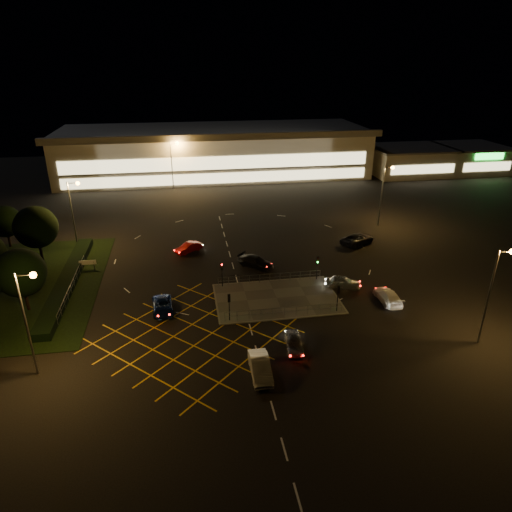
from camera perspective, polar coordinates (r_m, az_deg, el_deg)
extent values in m
plane|color=black|center=(55.25, 0.13, -4.53)|extent=(180.00, 180.00, 0.00)
cube|color=#4C4944|center=(53.83, 2.59, -5.30)|extent=(14.00, 9.00, 0.12)
cube|color=black|center=(63.22, -26.82, -3.43)|extent=(18.00, 30.00, 0.08)
cube|color=black|center=(61.63, -22.48, -2.82)|extent=(2.00, 26.00, 1.00)
cube|color=beige|center=(112.30, -5.21, 12.79)|extent=(70.00, 25.00, 10.00)
cube|color=slate|center=(111.43, -5.31, 15.41)|extent=(72.00, 26.50, 0.60)
cube|color=#FFEAA5|center=(100.04, -4.62, 11.45)|extent=(66.00, 0.20, 3.00)
cube|color=#FFEAA5|center=(100.76, -4.56, 9.68)|extent=(66.00, 0.20, 2.20)
cube|color=beige|center=(117.72, 18.55, 11.20)|extent=(18.00, 14.00, 6.00)
cube|color=slate|center=(117.14, 18.76, 12.69)|extent=(18.80, 14.80, 0.40)
cube|color=#FFEAA5|center=(111.75, 20.15, 10.15)|extent=(15.30, 0.20, 2.00)
cube|color=beige|center=(125.87, 25.16, 10.95)|extent=(14.00, 14.00, 6.00)
cube|color=slate|center=(125.33, 25.41, 12.34)|extent=(14.80, 14.80, 0.40)
cube|color=#FFEAA5|center=(120.31, 26.93, 9.92)|extent=(11.90, 0.20, 2.00)
cube|color=#19E533|center=(119.78, 27.17, 11.02)|extent=(7.00, 0.30, 1.40)
cylinder|color=slate|center=(44.04, -26.74, -7.83)|extent=(0.20, 0.20, 10.00)
cylinder|color=slate|center=(41.71, -27.03, -2.15)|extent=(1.40, 0.12, 0.12)
sphere|color=orange|center=(41.51, -26.10, -2.16)|extent=(0.56, 0.56, 0.56)
cylinder|color=slate|center=(48.88, 27.03, -4.75)|extent=(0.20, 0.20, 10.00)
cylinder|color=slate|center=(47.42, 28.77, 0.47)|extent=(1.40, 0.12, 0.12)
cylinder|color=slate|center=(71.12, -21.93, 4.67)|extent=(0.20, 0.20, 10.00)
cylinder|color=slate|center=(69.68, -21.97, 8.44)|extent=(1.40, 0.12, 0.12)
sphere|color=orange|center=(69.55, -21.40, 8.46)|extent=(0.56, 0.56, 0.56)
cylinder|color=slate|center=(78.08, 15.39, 7.16)|extent=(0.20, 0.20, 10.00)
cylinder|color=slate|center=(77.21, 16.26, 10.57)|extent=(1.40, 0.12, 0.12)
sphere|color=orange|center=(77.52, 16.73, 10.53)|extent=(0.56, 0.56, 0.56)
cylinder|color=slate|center=(98.32, -10.47, 10.93)|extent=(0.20, 0.20, 10.00)
cylinder|color=slate|center=(97.38, -10.26, 13.71)|extent=(1.40, 0.12, 0.12)
sphere|color=orange|center=(97.39, -9.83, 13.71)|extent=(0.56, 0.56, 0.56)
cylinder|color=slate|center=(107.22, 11.88, 11.87)|extent=(0.20, 0.20, 10.00)
cylinder|color=slate|center=(106.63, 12.47, 14.38)|extent=(1.40, 0.12, 0.12)
sphere|color=orange|center=(106.89, 12.83, 14.35)|extent=(0.56, 0.56, 0.56)
cylinder|color=black|center=(48.81, -3.36, -6.51)|extent=(0.10, 0.10, 3.00)
cube|color=black|center=(48.22, -3.40, -5.28)|extent=(0.28, 0.18, 0.90)
sphere|color=#19FF33|center=(48.33, -3.41, -5.20)|extent=(0.16, 0.16, 0.16)
cylinder|color=black|center=(51.22, 10.16, -5.32)|extent=(0.10, 0.10, 3.00)
cube|color=black|center=(50.65, 10.26, -4.13)|extent=(0.28, 0.18, 0.90)
sphere|color=#19FF33|center=(50.76, 10.21, -4.06)|extent=(0.16, 0.16, 0.16)
cylinder|color=black|center=(55.84, -4.26, -2.41)|extent=(0.10, 0.10, 3.00)
cube|color=black|center=(55.33, -4.30, -1.30)|extent=(0.28, 0.18, 0.90)
sphere|color=#FF0C0C|center=(55.21, -4.28, -1.35)|extent=(0.16, 0.16, 0.16)
cylinder|color=black|center=(57.96, 7.63, -1.55)|extent=(0.10, 0.10, 3.00)
cube|color=black|center=(57.46, 7.70, -0.47)|extent=(0.28, 0.18, 0.90)
sphere|color=#19FF33|center=(57.35, 7.73, -0.52)|extent=(0.16, 0.16, 0.16)
cylinder|color=black|center=(69.67, -25.30, 0.56)|extent=(0.36, 0.36, 2.88)
sphere|color=black|center=(68.50, -25.81, 3.27)|extent=(5.76, 5.76, 5.76)
cylinder|color=black|center=(76.96, -28.47, 1.81)|extent=(0.36, 0.36, 2.34)
sphere|color=black|center=(76.08, -28.89, 3.80)|extent=(4.68, 4.68, 4.68)
cylinder|color=black|center=(56.94, -26.74, -4.87)|extent=(0.36, 0.36, 2.70)
sphere|color=black|center=(55.58, -27.35, -1.87)|extent=(5.40, 5.40, 5.40)
imported|color=#9B9DA2|center=(45.11, 4.78, -10.74)|extent=(2.11, 4.25, 1.39)
imported|color=beige|center=(41.74, 0.54, -13.72)|extent=(1.75, 4.83, 1.58)
imported|color=#0C1D4D|center=(52.07, -11.60, -6.14)|extent=(2.56, 4.92, 1.32)
imported|color=black|center=(61.44, -0.03, -0.71)|extent=(5.15, 4.95, 1.48)
imported|color=silver|center=(57.02, 10.80, -3.21)|extent=(4.63, 3.02, 1.46)
imported|color=maroon|center=(66.85, -8.43, 1.06)|extent=(4.18, 3.59, 1.36)
imported|color=black|center=(70.64, 12.55, 2.09)|extent=(6.21, 5.10, 1.57)
imported|color=silver|center=(55.02, 16.17, -4.84)|extent=(2.06, 4.99, 1.44)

